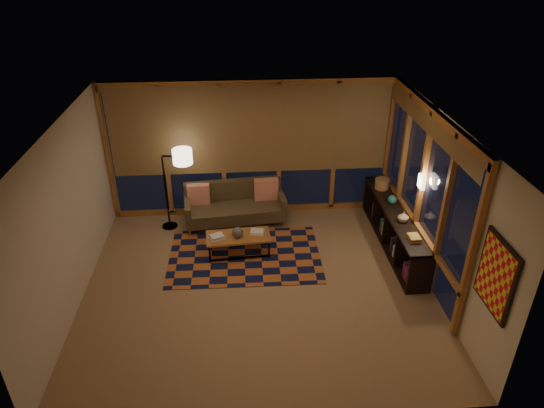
{
  "coord_description": "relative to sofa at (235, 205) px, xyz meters",
  "views": [
    {
      "loc": [
        -0.25,
        -6.19,
        4.94
      ],
      "look_at": [
        0.27,
        0.66,
        1.13
      ],
      "focal_mm": 32.0,
      "sensor_mm": 36.0,
      "label": 1
    }
  ],
  "objects": [
    {
      "name": "basket",
      "position": [
        2.81,
        -0.11,
        0.42
      ],
      "size": [
        0.34,
        0.34,
        0.2
      ],
      "primitive_type": "cylinder",
      "rotation": [
        0.0,
        0.0,
        0.33
      ],
      "color": "#A36F4B",
      "rests_on": "bookshelf"
    },
    {
      "name": "ceiling",
      "position": [
        0.34,
        -2.0,
        2.31
      ],
      "size": [
        5.5,
        5.0,
        0.01
      ],
      "primitive_type": "cube",
      "color": "beige",
      "rests_on": "walls"
    },
    {
      "name": "shelf_book_stack",
      "position": [
        2.83,
        -1.92,
        0.35
      ],
      "size": [
        0.24,
        0.29,
        0.07
      ],
      "primitive_type": null,
      "rotation": [
        0.0,
        0.0,
        0.29
      ],
      "color": "silver",
      "rests_on": "bookshelf"
    },
    {
      "name": "book_stack_a",
      "position": [
        -0.32,
        -1.13,
        0.02
      ],
      "size": [
        0.28,
        0.25,
        0.07
      ],
      "primitive_type": null,
      "rotation": [
        0.0,
        0.0,
        0.4
      ],
      "color": "silver",
      "rests_on": "coffee_table"
    },
    {
      "name": "wall_art",
      "position": [
        3.05,
        -3.85,
        1.06
      ],
      "size": [
        0.06,
        0.74,
        0.94
      ],
      "primitive_type": null,
      "color": "red",
      "rests_on": "walls"
    },
    {
      "name": "pillow_right",
      "position": [
        0.62,
        0.21,
        0.23
      ],
      "size": [
        0.47,
        0.18,
        0.46
      ],
      "primitive_type": null,
      "rotation": [
        0.0,
        0.0,
        0.06
      ],
      "color": "red",
      "rests_on": "sofa"
    },
    {
      "name": "area_rug",
      "position": [
        0.15,
        -1.15,
        -0.38
      ],
      "size": [
        2.66,
        1.8,
        0.01
      ],
      "primitive_type": "cube",
      "rotation": [
        0.0,
        0.0,
        -0.02
      ],
      "color": "#AF5A29",
      "rests_on": "floor"
    },
    {
      "name": "floor",
      "position": [
        0.34,
        -2.0,
        -0.39
      ],
      "size": [
        5.5,
        5.0,
        0.01
      ],
      "primitive_type": "cube",
      "color": "#9E815A",
      "rests_on": "ground"
    },
    {
      "name": "sofa",
      "position": [
        0.0,
        0.0,
        0.0
      ],
      "size": [
        1.97,
        0.96,
        0.78
      ],
      "primitive_type": null,
      "rotation": [
        0.0,
        0.0,
        0.11
      ],
      "color": "#45391E",
      "rests_on": "floor"
    },
    {
      "name": "pillow_left",
      "position": [
        -0.69,
        0.12,
        0.21
      ],
      "size": [
        0.42,
        0.14,
        0.42
      ],
      "primitive_type": null,
      "rotation": [
        0.0,
        0.0,
        0.0
      ],
      "color": "red",
      "rests_on": "sofa"
    },
    {
      "name": "ceramic_pot",
      "position": [
        0.03,
        -1.1,
        0.08
      ],
      "size": [
        0.22,
        0.22,
        0.19
      ],
      "primitive_type": "sphere",
      "rotation": [
        0.0,
        0.0,
        0.19
      ],
      "color": "black",
      "rests_on": "coffee_table"
    },
    {
      "name": "bookshelf",
      "position": [
        2.83,
        -1.0,
        -0.04
      ],
      "size": [
        0.4,
        2.81,
        0.7
      ],
      "primitive_type": null,
      "color": "black",
      "rests_on": "floor"
    },
    {
      "name": "coffee_table",
      "position": [
        0.04,
        -1.06,
        -0.2
      ],
      "size": [
        1.15,
        0.59,
        0.37
      ],
      "primitive_type": null,
      "rotation": [
        0.0,
        0.0,
        0.07
      ],
      "color": "#B0652E",
      "rests_on": "floor"
    },
    {
      "name": "window_wall_back",
      "position": [
        0.34,
        0.43,
        0.96
      ],
      "size": [
        5.3,
        0.16,
        2.6
      ],
      "primitive_type": null,
      "color": "#B0652E",
      "rests_on": "walls"
    },
    {
      "name": "walls",
      "position": [
        0.34,
        -2.0,
        0.96
      ],
      "size": [
        5.51,
        5.01,
        2.7
      ],
      "color": "beige",
      "rests_on": "floor"
    },
    {
      "name": "window_wall_right",
      "position": [
        3.02,
        -1.4,
        0.96
      ],
      "size": [
        0.16,
        3.7,
        2.6
      ],
      "primitive_type": null,
      "color": "#B0652E",
      "rests_on": "walls"
    },
    {
      "name": "vase",
      "position": [
        2.83,
        -1.35,
        0.41
      ],
      "size": [
        0.22,
        0.22,
        0.19
      ],
      "primitive_type": "imported",
      "rotation": [
        0.0,
        0.0,
        0.22
      ],
      "color": "tan",
      "rests_on": "bookshelf"
    },
    {
      "name": "book_stack_b",
      "position": [
        0.38,
        -1.02,
        0.01
      ],
      "size": [
        0.27,
        0.23,
        0.05
      ],
      "primitive_type": null,
      "rotation": [
        0.0,
        0.0,
        -0.2
      ],
      "color": "silver",
      "rests_on": "coffee_table"
    },
    {
      "name": "teal_bowl",
      "position": [
        2.83,
        -0.72,
        0.4
      ],
      "size": [
        0.19,
        0.19,
        0.16
      ],
      "primitive_type": "sphere",
      "rotation": [
        0.0,
        0.0,
        -0.21
      ],
      "color": "#277673",
      "rests_on": "bookshelf"
    },
    {
      "name": "floor_lamp",
      "position": [
        -1.27,
        -0.05,
        0.42
      ],
      "size": [
        0.58,
        0.42,
        1.63
      ],
      "primitive_type": null,
      "rotation": [
        0.0,
        0.0,
        -0.12
      ],
      "color": "black",
      "rests_on": "floor"
    },
    {
      "name": "wall_sconce",
      "position": [
        2.96,
        -1.55,
        1.16
      ],
      "size": [
        0.12,
        0.18,
        0.22
      ],
      "primitive_type": null,
      "color": "#F2E3C1",
      "rests_on": "walls"
    }
  ]
}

